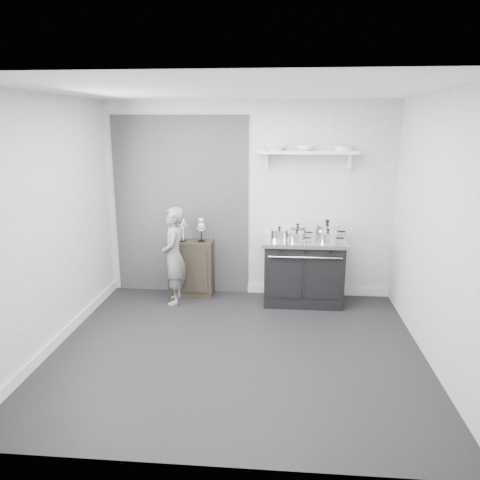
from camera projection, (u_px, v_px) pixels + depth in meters
The scene contains 16 objects.
ground at pixel (236, 349), 5.09m from camera, with size 4.00×4.00×0.00m, color black.
room_shell at pixel (229, 198), 4.85m from camera, with size 4.02×3.62×2.71m.
wall_shelf at pixel (308, 153), 6.16m from camera, with size 1.30×0.26×0.24m.
stove at pixel (303, 271), 6.34m from camera, with size 1.10×0.69×0.89m.
side_cabinet at pixel (192, 268), 6.62m from camera, with size 0.61×0.35×0.79m, color black.
child at pixel (174, 256), 6.27m from camera, with size 0.48×0.32×1.32m, color slate.
pot_front_left at pixel (279, 235), 6.17m from camera, with size 0.32×0.23×0.19m.
pot_back_left at pixel (298, 232), 6.33m from camera, with size 0.32×0.23×0.19m.
pot_back_right at pixel (327, 231), 6.29m from camera, with size 0.41×0.32×0.25m.
pot_front_right at pixel (328, 237), 6.02m from camera, with size 0.32×0.24×0.19m.
pot_front_center at pixel (297, 237), 6.06m from camera, with size 0.28×0.19×0.17m.
skeleton_full at pixel (181, 224), 6.48m from camera, with size 0.13×0.09×0.48m, color beige, non-canonical shape.
skeleton_torso at pixel (201, 228), 6.46m from camera, with size 0.11×0.07×0.38m, color beige, non-canonical shape.
bowl_large at pixel (275, 148), 6.17m from camera, with size 0.30×0.30×0.07m, color white.
bowl_small at pixel (305, 148), 6.14m from camera, with size 0.23×0.23×0.07m, color white.
plate_stack at pixel (344, 149), 6.10m from camera, with size 0.23×0.23×0.06m, color silver.
Camera 1 is at (0.45, -4.63, 2.40)m, focal length 35.00 mm.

